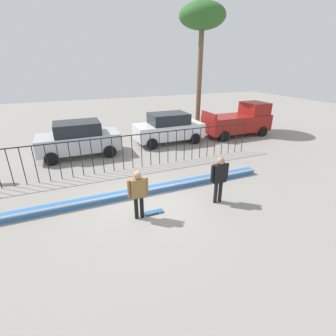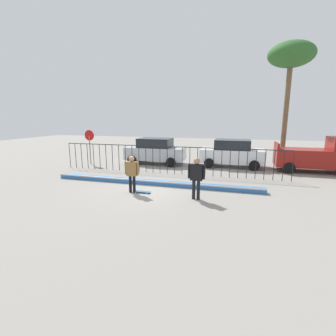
{
  "view_description": "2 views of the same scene",
  "coord_description": "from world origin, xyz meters",
  "px_view_note": "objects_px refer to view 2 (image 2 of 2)",
  "views": [
    {
      "loc": [
        -2.24,
        -7.46,
        4.8
      ],
      "look_at": [
        1.1,
        0.59,
        1.07
      ],
      "focal_mm": 26.32,
      "sensor_mm": 36.0,
      "label": 1
    },
    {
      "loc": [
        4.14,
        -10.67,
        3.41
      ],
      "look_at": [
        0.75,
        1.1,
        0.87
      ],
      "focal_mm": 26.28,
      "sensor_mm": 36.0,
      "label": 2
    }
  ],
  "objects_px": {
    "skateboarder": "(132,171)",
    "parked_car_silver": "(155,151)",
    "pickup_truck": "(319,156)",
    "palm_tree_tall": "(291,58)",
    "skateboard": "(142,192)",
    "parked_car_white": "(232,153)",
    "stop_sign": "(90,142)",
    "camera_operator": "(196,175)"
  },
  "relations": [
    {
      "from": "skateboard",
      "to": "stop_sign",
      "type": "distance_m",
      "value": 8.61
    },
    {
      "from": "parked_car_silver",
      "to": "pickup_truck",
      "type": "relative_size",
      "value": 0.91
    },
    {
      "from": "skateboard",
      "to": "parked_car_silver",
      "type": "bearing_deg",
      "value": 94.95
    },
    {
      "from": "skateboard",
      "to": "stop_sign",
      "type": "xyz_separation_m",
      "value": [
        -6.34,
        5.62,
        1.56
      ]
    },
    {
      "from": "palm_tree_tall",
      "to": "parked_car_white",
      "type": "bearing_deg",
      "value": -143.14
    },
    {
      "from": "skateboarder",
      "to": "camera_operator",
      "type": "distance_m",
      "value": 2.98
    },
    {
      "from": "parked_car_silver",
      "to": "pickup_truck",
      "type": "height_order",
      "value": "pickup_truck"
    },
    {
      "from": "skateboard",
      "to": "palm_tree_tall",
      "type": "xyz_separation_m",
      "value": [
        7.36,
        10.16,
        7.48
      ]
    },
    {
      "from": "skateboarder",
      "to": "camera_operator",
      "type": "xyz_separation_m",
      "value": [
        2.98,
        -0.13,
        0.05
      ]
    },
    {
      "from": "camera_operator",
      "to": "parked_car_white",
      "type": "distance_m",
      "value": 7.73
    },
    {
      "from": "skateboarder",
      "to": "palm_tree_tall",
      "type": "bearing_deg",
      "value": 33.93
    },
    {
      "from": "camera_operator",
      "to": "parked_car_silver",
      "type": "bearing_deg",
      "value": -5.62
    },
    {
      "from": "pickup_truck",
      "to": "palm_tree_tall",
      "type": "bearing_deg",
      "value": 123.25
    },
    {
      "from": "skateboarder",
      "to": "parked_car_silver",
      "type": "relative_size",
      "value": 0.4
    },
    {
      "from": "skateboarder",
      "to": "palm_tree_tall",
      "type": "distance_m",
      "value": 14.42
    },
    {
      "from": "skateboarder",
      "to": "palm_tree_tall",
      "type": "xyz_separation_m",
      "value": [
        7.81,
        10.21,
        6.52
      ]
    },
    {
      "from": "skateboard",
      "to": "parked_car_silver",
      "type": "distance_m",
      "value": 7.33
    },
    {
      "from": "skateboarder",
      "to": "skateboard",
      "type": "distance_m",
      "value": 1.07
    },
    {
      "from": "camera_operator",
      "to": "palm_tree_tall",
      "type": "bearing_deg",
      "value": -61.34
    },
    {
      "from": "parked_car_silver",
      "to": "stop_sign",
      "type": "bearing_deg",
      "value": -162.94
    },
    {
      "from": "parked_car_white",
      "to": "palm_tree_tall",
      "type": "relative_size",
      "value": 0.5
    },
    {
      "from": "pickup_truck",
      "to": "palm_tree_tall",
      "type": "height_order",
      "value": "palm_tree_tall"
    },
    {
      "from": "skateboarder",
      "to": "stop_sign",
      "type": "xyz_separation_m",
      "value": [
        -5.89,
        5.67,
        0.59
      ]
    },
    {
      "from": "skateboarder",
      "to": "stop_sign",
      "type": "bearing_deg",
      "value": 117.44
    },
    {
      "from": "parked_car_silver",
      "to": "palm_tree_tall",
      "type": "bearing_deg",
      "value": 18.49
    },
    {
      "from": "palm_tree_tall",
      "to": "stop_sign",
      "type": "bearing_deg",
      "value": -161.65
    },
    {
      "from": "stop_sign",
      "to": "skateboard",
      "type": "bearing_deg",
      "value": -41.54
    },
    {
      "from": "pickup_truck",
      "to": "palm_tree_tall",
      "type": "distance_m",
      "value": 7.35
    },
    {
      "from": "skateboarder",
      "to": "parked_car_silver",
      "type": "xyz_separation_m",
      "value": [
        -1.31,
        7.1,
        -0.05
      ]
    },
    {
      "from": "camera_operator",
      "to": "parked_car_silver",
      "type": "distance_m",
      "value": 8.41
    },
    {
      "from": "palm_tree_tall",
      "to": "parked_car_silver",
      "type": "bearing_deg",
      "value": -161.17
    },
    {
      "from": "skateboard",
      "to": "parked_car_white",
      "type": "relative_size",
      "value": 0.19
    },
    {
      "from": "skateboard",
      "to": "pickup_truck",
      "type": "bearing_deg",
      "value": 29.33
    },
    {
      "from": "parked_car_white",
      "to": "stop_sign",
      "type": "height_order",
      "value": "stop_sign"
    },
    {
      "from": "parked_car_white",
      "to": "palm_tree_tall",
      "type": "height_order",
      "value": "palm_tree_tall"
    },
    {
      "from": "parked_car_white",
      "to": "stop_sign",
      "type": "bearing_deg",
      "value": -173.27
    },
    {
      "from": "camera_operator",
      "to": "parked_car_white",
      "type": "relative_size",
      "value": 0.42
    },
    {
      "from": "skateboard",
      "to": "camera_operator",
      "type": "xyz_separation_m",
      "value": [
        2.53,
        -0.18,
        1.01
      ]
    },
    {
      "from": "parked_car_white",
      "to": "palm_tree_tall",
      "type": "bearing_deg",
      "value": 33.3
    },
    {
      "from": "skateboarder",
      "to": "skateboard",
      "type": "relative_size",
      "value": 2.13
    },
    {
      "from": "skateboarder",
      "to": "stop_sign",
      "type": "distance_m",
      "value": 8.2
    },
    {
      "from": "skateboard",
      "to": "pickup_truck",
      "type": "distance_m",
      "value": 11.6
    }
  ]
}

